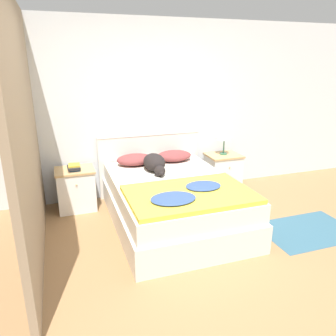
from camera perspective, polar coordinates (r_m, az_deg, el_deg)
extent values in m
plane|color=#997047|center=(3.42, 4.48, -17.15)|extent=(16.00, 16.00, 0.00)
cube|color=silver|center=(4.86, -5.17, 9.88)|extent=(9.00, 0.06, 2.55)
cube|color=gray|center=(3.68, -23.32, 5.76)|extent=(0.06, 3.10, 2.55)
cube|color=silver|center=(4.19, 0.91, -7.36)|extent=(1.48, 2.05, 0.33)
cube|color=silver|center=(4.07, 0.93, -3.76)|extent=(1.42, 1.99, 0.23)
cube|color=silver|center=(5.01, -3.11, 0.63)|extent=(1.56, 0.04, 0.92)
cylinder|color=silver|center=(4.89, -3.20, 5.80)|extent=(1.56, 0.06, 0.06)
cube|color=white|center=(4.69, -15.68, -3.72)|extent=(0.49, 0.41, 0.55)
cube|color=tan|center=(4.60, -15.98, -0.37)|extent=(0.52, 0.43, 0.03)
sphere|color=tan|center=(4.44, -15.66, -2.85)|extent=(0.02, 0.02, 0.02)
cube|color=white|center=(5.27, 9.50, -0.83)|extent=(0.49, 0.41, 0.55)
cube|color=tan|center=(5.19, 9.67, 2.19)|extent=(0.52, 0.43, 0.03)
sphere|color=tan|center=(5.05, 10.72, 0.08)|extent=(0.02, 0.02, 0.02)
ellipsoid|color=brown|center=(4.65, -5.76, 1.49)|extent=(0.52, 0.37, 0.15)
ellipsoid|color=brown|center=(4.81, 1.05, 2.14)|extent=(0.52, 0.37, 0.15)
cube|color=yellow|center=(3.57, 3.77, -4.60)|extent=(1.36, 0.91, 0.05)
ellipsoid|color=#334C7F|center=(3.36, 0.92, -5.30)|extent=(0.48, 0.36, 0.05)
ellipsoid|color=#334C7F|center=(3.71, 6.16, -3.10)|extent=(0.41, 0.32, 0.04)
ellipsoid|color=black|center=(4.37, -2.40, 1.01)|extent=(0.28, 0.42, 0.23)
sphere|color=black|center=(4.17, -1.44, -0.53)|extent=(0.15, 0.15, 0.15)
ellipsoid|color=black|center=(4.11, -1.18, -0.93)|extent=(0.07, 0.08, 0.06)
cone|color=black|center=(4.15, -2.02, 0.18)|extent=(0.05, 0.05, 0.05)
cone|color=black|center=(4.17, -0.96, 0.29)|extent=(0.05, 0.05, 0.05)
ellipsoid|color=black|center=(4.57, -2.52, 0.93)|extent=(0.14, 0.20, 0.08)
cube|color=#285689|center=(4.57, -15.92, -0.16)|extent=(0.14, 0.20, 0.02)
cube|color=#232328|center=(4.55, -16.12, 0.09)|extent=(0.17, 0.23, 0.03)
cube|color=gold|center=(4.55, -16.03, 0.48)|extent=(0.16, 0.18, 0.02)
cylinder|color=#336B4C|center=(5.19, 9.62, 2.48)|extent=(0.11, 0.11, 0.02)
cylinder|color=#336B4C|center=(5.16, 9.69, 3.76)|extent=(0.02, 0.02, 0.22)
cone|color=beige|center=(5.12, 9.79, 5.54)|extent=(0.23, 0.23, 0.11)
cube|color=#335B70|center=(4.41, 23.14, -9.96)|extent=(1.13, 0.78, 0.00)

